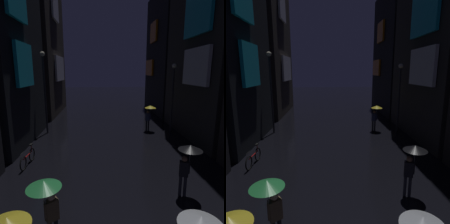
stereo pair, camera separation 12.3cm
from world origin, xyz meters
The scene contains 8 objects.
building_left_far centered at (-7.49, 22.42, 10.49)m, with size 4.25×8.85×20.99m.
building_right_far centered at (7.49, 22.11, 6.71)m, with size 4.25×8.21×13.41m.
pedestrian_near_crossing_black centered at (2.54, 5.72, 1.67)m, with size 0.90×0.90×2.12m.
pedestrian_far_right_yellow centered at (3.22, 14.46, 1.67)m, with size 0.90×0.90×2.12m.
pedestrian_midstreet_left_green centered at (-2.23, 3.59, 1.67)m, with size 0.90×0.90×2.12m.
bicycle_parked_at_storefront centered at (-4.60, 8.79, 0.39)m, with size 0.18×1.82×0.96m.
streetlamp_right_far centered at (5.00, 14.32, 3.39)m, with size 0.36×0.36×5.41m.
streetlamp_left_far centered at (-5.00, 14.39, 3.86)m, with size 0.36×0.36×6.27m.
Camera 1 is at (-0.80, -1.19, 4.87)m, focal length 32.00 mm.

